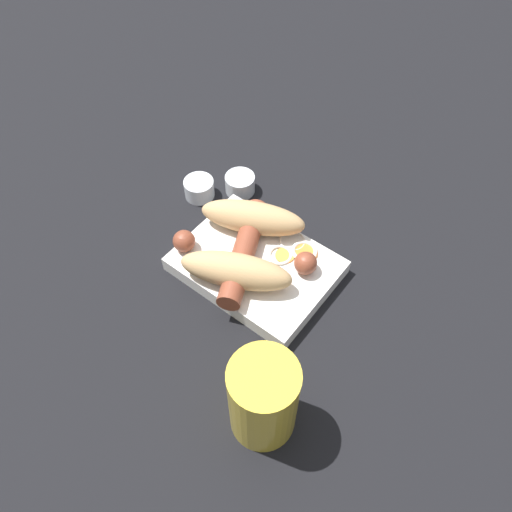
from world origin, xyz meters
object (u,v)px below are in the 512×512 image
(sausage, at_px, (244,252))
(drink_glass, at_px, (263,399))
(condiment_cup_near, at_px, (240,185))
(condiment_cup_far, at_px, (199,189))
(bread_roll, at_px, (245,243))
(food_tray, at_px, (256,266))

(sausage, height_order, drink_glass, drink_glass)
(drink_glass, bearing_deg, condiment_cup_near, -47.09)
(condiment_cup_near, height_order, condiment_cup_far, same)
(sausage, relative_size, condiment_cup_far, 3.94)
(bread_roll, relative_size, condiment_cup_near, 4.16)
(condiment_cup_far, bearing_deg, condiment_cup_near, -133.07)
(bread_roll, xyz_separation_m, condiment_cup_near, (0.09, -0.11, -0.03))
(food_tray, xyz_separation_m, sausage, (0.01, 0.01, 0.03))
(bread_roll, relative_size, drink_glass, 1.57)
(condiment_cup_near, relative_size, drink_glass, 0.38)
(bread_roll, xyz_separation_m, sausage, (-0.00, 0.01, -0.01))
(bread_roll, distance_m, condiment_cup_far, 0.15)
(bread_roll, height_order, sausage, bread_roll)
(food_tray, bearing_deg, bread_roll, -0.47)
(food_tray, distance_m, drink_glass, 0.21)
(drink_glass, bearing_deg, sausage, -45.75)
(food_tray, distance_m, condiment_cup_near, 0.15)
(food_tray, xyz_separation_m, condiment_cup_near, (0.11, -0.11, 0.00))
(sausage, bearing_deg, condiment_cup_far, -25.45)
(food_tray, bearing_deg, condiment_cup_far, -20.96)
(food_tray, xyz_separation_m, drink_glass, (-0.13, 0.16, 0.05))
(bread_roll, height_order, condiment_cup_far, bread_roll)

